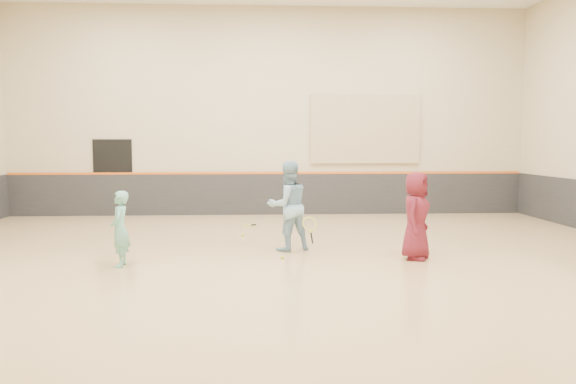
{
  "coord_description": "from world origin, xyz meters",
  "views": [
    {
      "loc": [
        -0.35,
        -10.36,
        2.09
      ],
      "look_at": [
        0.24,
        0.4,
        1.15
      ],
      "focal_mm": 35.0,
      "sensor_mm": 36.0,
      "label": 1
    }
  ],
  "objects": [
    {
      "name": "acoustic_panel",
      "position": [
        2.8,
        5.95,
        2.5
      ],
      "size": [
        3.2,
        0.08,
        2.0
      ],
      "primitive_type": "cube",
      "color": "tan",
      "rests_on": "wall_back"
    },
    {
      "name": "wainscot_back",
      "position": [
        0.0,
        5.97,
        0.6
      ],
      "size": [
        14.9,
        0.04,
        1.2
      ],
      "primitive_type": "cube",
      "color": "#232326",
      "rests_on": "floor"
    },
    {
      "name": "held_racket",
      "position": [
        0.62,
        0.01,
        0.58
      ],
      "size": [
        0.3,
        0.3,
        0.58
      ],
      "primitive_type": null,
      "color": "yellow",
      "rests_on": "instructor"
    },
    {
      "name": "ball_beside_spare",
      "position": [
        -0.69,
        2.18,
        0.03
      ],
      "size": [
        0.07,
        0.07,
        0.07
      ],
      "primitive_type": "sphere",
      "color": "yellow",
      "rests_on": "floor"
    },
    {
      "name": "doorway",
      "position": [
        -4.5,
        5.98,
        1.1
      ],
      "size": [
        1.1,
        0.05,
        2.2
      ],
      "primitive_type": "cube",
      "color": "black",
      "rests_on": "floor"
    },
    {
      "name": "instructor",
      "position": [
        0.24,
        0.46,
        0.87
      ],
      "size": [
        1.03,
        0.92,
        1.75
      ],
      "primitive_type": "imported",
      "rotation": [
        0.0,
        0.0,
        3.51
      ],
      "color": "#84B1CC",
      "rests_on": "floor"
    },
    {
      "name": "spare_racket",
      "position": [
        -0.59,
        3.75,
        0.08
      ],
      "size": [
        0.72,
        0.72,
        0.15
      ],
      "primitive_type": null,
      "color": "#C5D52E",
      "rests_on": "floor"
    },
    {
      "name": "room",
      "position": [
        0.0,
        0.0,
        0.81
      ],
      "size": [
        15.04,
        12.04,
        6.22
      ],
      "color": "tan",
      "rests_on": "ground"
    },
    {
      "name": "ball_in_hand",
      "position": [
        2.56,
        -0.67,
        1.03
      ],
      "size": [
        0.07,
        0.07,
        0.07
      ],
      "primitive_type": "sphere",
      "color": "#C2E034",
      "rests_on": "young_man"
    },
    {
      "name": "ball_under_racket",
      "position": [
        0.09,
        -0.37,
        0.03
      ],
      "size": [
        0.07,
        0.07,
        0.07
      ],
      "primitive_type": "sphere",
      "color": "#BED130",
      "rests_on": "floor"
    },
    {
      "name": "girl",
      "position": [
        -2.68,
        -0.83,
        0.64
      ],
      "size": [
        0.33,
        0.49,
        1.29
      ],
      "primitive_type": "imported",
      "rotation": [
        0.0,
        0.0,
        -1.51
      ],
      "color": "#67B3A1",
      "rests_on": "floor"
    },
    {
      "name": "young_man",
      "position": [
        2.5,
        -0.5,
        0.79
      ],
      "size": [
        0.81,
        0.92,
        1.58
      ],
      "primitive_type": "imported",
      "rotation": [
        0.0,
        0.0,
        1.06
      ],
      "color": "maroon",
      "rests_on": "floor"
    },
    {
      "name": "accent_stripe",
      "position": [
        0.0,
        5.96,
        1.22
      ],
      "size": [
        14.9,
        0.03,
        0.06
      ],
      "primitive_type": "cube",
      "color": "#D85914",
      "rests_on": "wall_back"
    }
  ]
}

